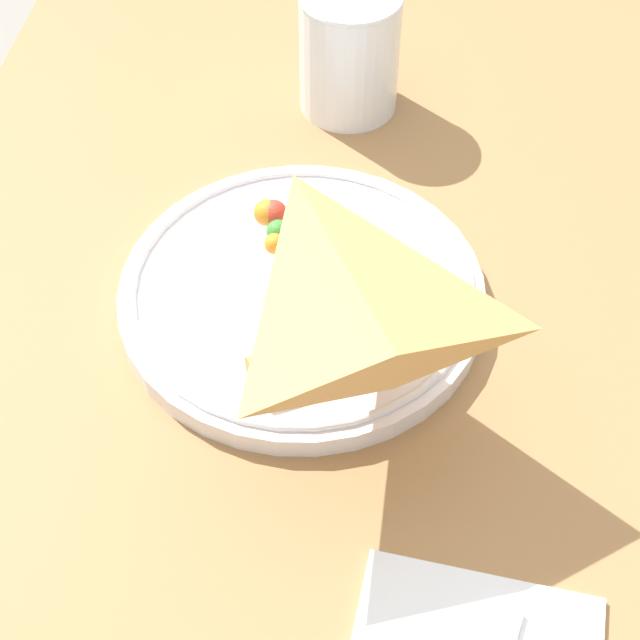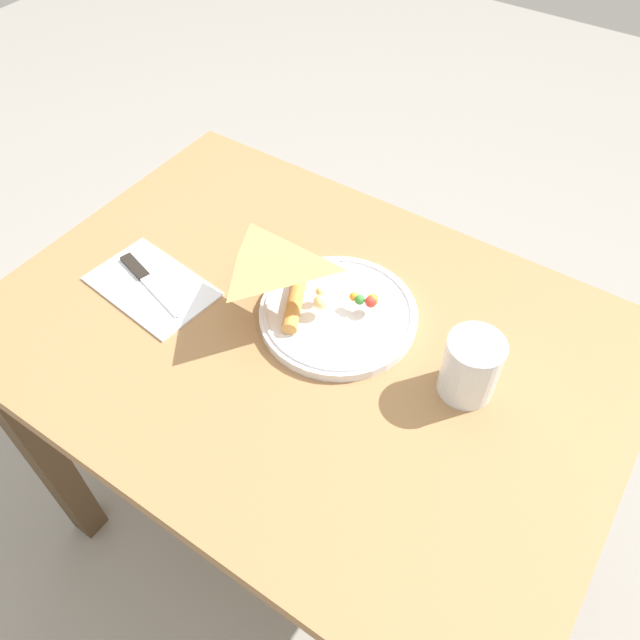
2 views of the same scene
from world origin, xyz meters
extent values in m
cube|color=olive|center=(0.00, 0.00, 0.70)|extent=(0.96, 0.68, 0.03)
cube|color=#4C3823|center=(0.43, -0.29, 0.34)|extent=(0.06, 0.06, 0.68)
cube|color=#4C3823|center=(0.43, 0.29, 0.34)|extent=(0.06, 0.06, 0.68)
cylinder|color=white|center=(0.03, 0.05, 0.72)|extent=(0.25, 0.25, 0.02)
torus|color=white|center=(0.03, 0.05, 0.73)|extent=(0.23, 0.23, 0.01)
pyramid|color=tan|center=(0.04, 0.06, 0.74)|extent=(0.20, 0.18, 0.02)
cylinder|color=#C68942|center=(-0.03, 0.02, 0.74)|extent=(0.07, 0.11, 0.02)
sphere|color=#388433|center=(0.05, 0.07, 0.75)|extent=(0.02, 0.02, 0.02)
sphere|color=orange|center=(0.07, 0.08, 0.75)|extent=(0.02, 0.02, 0.02)
sphere|color=#EFDB93|center=(0.01, 0.03, 0.76)|extent=(0.02, 0.02, 0.02)
sphere|color=#EFDB93|center=(-0.01, 0.05, 0.75)|extent=(0.02, 0.02, 0.02)
sphere|color=red|center=(0.07, 0.08, 0.75)|extent=(0.02, 0.02, 0.02)
sphere|color=orange|center=(0.04, 0.07, 0.75)|extent=(0.01, 0.01, 0.01)
cylinder|color=white|center=(0.25, 0.04, 0.76)|extent=(0.08, 0.08, 0.10)
cylinder|color=white|center=(0.25, 0.04, 0.75)|extent=(0.07, 0.07, 0.08)
ellipsoid|color=silver|center=(-0.19, -0.08, 0.72)|extent=(0.02, 0.02, 0.00)
camera|label=1|loc=(-0.41, -0.01, 1.22)|focal=55.00mm
camera|label=2|loc=(0.36, -0.49, 1.45)|focal=35.00mm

